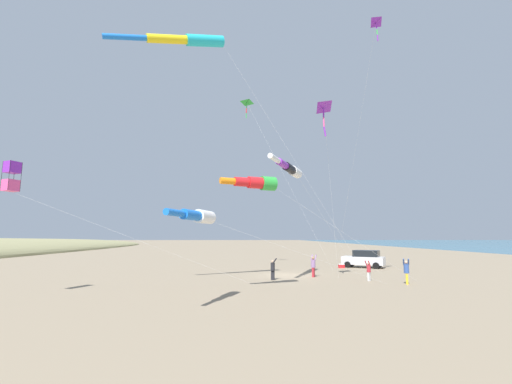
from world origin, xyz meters
The scene contains 15 objects.
ground_plane centered at (0.00, 0.00, 0.00)m, with size 600.00×600.00×0.00m, color gray.
parked_car centered at (-9.02, -6.74, 0.95)m, with size 4.64×3.78×1.85m.
cooler_box centered at (-6.46, -6.45, 0.21)m, with size 0.62×0.42×0.42m.
person_adult_flyer centered at (-1.97, 1.50, 1.00)m, with size 0.60×0.65×1.83m.
person_child_green_jacket centered at (-5.69, 3.97, 0.83)m, with size 0.54×0.54×1.52m.
person_child_grey_jacket centered at (-7.72, 5.77, 0.97)m, with size 0.55×0.63×1.79m.
person_bystander_far centered at (1.51, 3.30, 0.90)m, with size 0.54×0.43×1.66m.
kite_windsock_orange_high_right centered at (2.89, 8.85, 6.65)m, with size 14.46×6.09×7.12m.
kite_box_long_streamer_right centered at (16.45, 11.09, 6.59)m, with size 13.91×5.71×7.43m.
kite_windsock_green_low_center centered at (0.09, 3.23, 8.75)m, with size 9.35×11.80×9.20m.
kite_delta_yellow_midlevel centered at (3.67, -6.97, 18.51)m, with size 9.40×3.65×18.89m.
kite_windsock_small_distant centered at (7.70, 8.45, 16.51)m, with size 18.08×6.48×17.48m.
kite_delta_black_fish_shape centered at (-2.15, 5.82, 12.82)m, with size 2.59×4.61×13.28m.
kite_delta_striped_overhead centered at (-6.61, 5.33, 19.95)m, with size 1.35×14.57×20.37m.
kite_windsock_teal_far_right centered at (5.83, 13.17, 4.30)m, with size 13.26×10.23×4.64m.
Camera 1 is at (3.25, 29.28, 3.30)m, focal length 23.19 mm.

